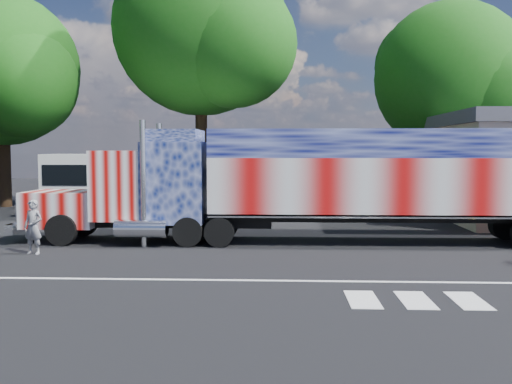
{
  "coord_description": "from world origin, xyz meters",
  "views": [
    {
      "loc": [
        0.91,
        -17.79,
        3.44
      ],
      "look_at": [
        0.0,
        3.0,
        1.9
      ],
      "focal_mm": 40.0,
      "sensor_mm": 36.0,
      "label": 1
    }
  ],
  "objects_px": {
    "tree_ne_a": "(453,78)",
    "tree_n_mid": "(203,29)",
    "coach_bus": "(157,185)",
    "woman": "(33,227)",
    "semi_truck": "(325,181)",
    "tree_nw_a": "(4,70)"
  },
  "relations": [
    {
      "from": "tree_ne_a",
      "to": "tree_n_mid",
      "type": "bearing_deg",
      "value": -177.76
    },
    {
      "from": "coach_bus",
      "to": "tree_ne_a",
      "type": "relative_size",
      "value": 0.91
    },
    {
      "from": "woman",
      "to": "tree_n_mid",
      "type": "xyz_separation_m",
      "value": [
        3.61,
        15.44,
        9.6
      ]
    },
    {
      "from": "tree_ne_a",
      "to": "tree_n_mid",
      "type": "relative_size",
      "value": 0.77
    },
    {
      "from": "coach_bus",
      "to": "semi_truck",
      "type": "bearing_deg",
      "value": -42.55
    },
    {
      "from": "semi_truck",
      "to": "coach_bus",
      "type": "distance_m",
      "value": 10.74
    },
    {
      "from": "semi_truck",
      "to": "tree_ne_a",
      "type": "height_order",
      "value": "tree_ne_a"
    },
    {
      "from": "tree_nw_a",
      "to": "woman",
      "type": "bearing_deg",
      "value": -61.47
    },
    {
      "from": "coach_bus",
      "to": "tree_n_mid",
      "type": "xyz_separation_m",
      "value": [
        1.71,
        5.36,
        8.83
      ]
    },
    {
      "from": "woman",
      "to": "tree_n_mid",
      "type": "bearing_deg",
      "value": 89.72
    },
    {
      "from": "semi_truck",
      "to": "tree_nw_a",
      "type": "relative_size",
      "value": 1.64
    },
    {
      "from": "coach_bus",
      "to": "woman",
      "type": "height_order",
      "value": "coach_bus"
    },
    {
      "from": "tree_ne_a",
      "to": "coach_bus",
      "type": "bearing_deg",
      "value": -160.07
    },
    {
      "from": "semi_truck",
      "to": "tree_nw_a",
      "type": "xyz_separation_m",
      "value": [
        -18.19,
        12.61,
        5.88
      ]
    },
    {
      "from": "coach_bus",
      "to": "tree_ne_a",
      "type": "xyz_separation_m",
      "value": [
        16.36,
        5.93,
        5.97
      ]
    },
    {
      "from": "tree_nw_a",
      "to": "tree_ne_a",
      "type": "bearing_deg",
      "value": 1.23
    },
    {
      "from": "coach_bus",
      "to": "tree_ne_a",
      "type": "height_order",
      "value": "tree_ne_a"
    },
    {
      "from": "woman",
      "to": "tree_nw_a",
      "type": "height_order",
      "value": "tree_nw_a"
    },
    {
      "from": "woman",
      "to": "coach_bus",
      "type": "bearing_deg",
      "value": 92.18
    },
    {
      "from": "semi_truck",
      "to": "tree_ne_a",
      "type": "xyz_separation_m",
      "value": [
        8.47,
        13.18,
        5.33
      ]
    },
    {
      "from": "semi_truck",
      "to": "tree_nw_a",
      "type": "distance_m",
      "value": 22.9
    },
    {
      "from": "tree_nw_a",
      "to": "tree_n_mid",
      "type": "xyz_separation_m",
      "value": [
        12.0,
        0.0,
        2.31
      ]
    }
  ]
}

